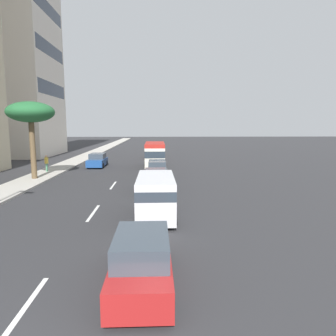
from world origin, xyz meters
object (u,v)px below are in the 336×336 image
(car_third, at_px, (157,169))
(car_seventh, at_px, (156,181))
(car_fifth, at_px, (97,160))
(car_sixth, at_px, (142,260))
(van_lead, at_px, (156,194))
(minibus_second, at_px, (155,154))
(pedestrian_mid_block, at_px, (47,162))
(palm_tree, at_px, (31,113))
(car_fourth, at_px, (153,153))

(car_third, relative_size, car_seventh, 1.10)
(car_fifth, distance_m, car_sixth, 28.10)
(van_lead, relative_size, car_fifth, 1.10)
(car_third, distance_m, car_sixth, 19.63)
(car_sixth, bearing_deg, minibus_second, -0.65)
(minibus_second, relative_size, car_seventh, 1.59)
(minibus_second, height_order, pedestrian_mid_block, minibus_second)
(car_seventh, xyz_separation_m, palm_tree, (4.91, 11.04, 5.20))
(car_seventh, relative_size, palm_tree, 0.62)
(palm_tree, bearing_deg, car_third, -84.72)
(car_seventh, bearing_deg, car_fifth, 27.26)
(pedestrian_mid_block, bearing_deg, minibus_second, 126.95)
(van_lead, relative_size, pedestrian_mid_block, 2.78)
(car_fourth, relative_size, car_seventh, 1.02)
(minibus_second, height_order, palm_tree, palm_tree)
(car_fourth, height_order, pedestrian_mid_block, pedestrian_mid_block)
(car_fourth, bearing_deg, van_lead, -179.16)
(van_lead, bearing_deg, car_sixth, 176.60)
(van_lead, height_order, pedestrian_mid_block, van_lead)
(car_sixth, height_order, palm_tree, palm_tree)
(van_lead, xyz_separation_m, pedestrian_mid_block, (15.78, 11.39, -0.17))
(car_fourth, bearing_deg, car_fifth, 145.79)
(car_fifth, bearing_deg, minibus_second, 85.29)
(van_lead, xyz_separation_m, car_fifth, (20.35, 7.01, -0.52))
(minibus_second, distance_m, car_fourth, 10.28)
(car_fifth, height_order, car_sixth, car_sixth)
(minibus_second, relative_size, car_sixth, 1.46)
(car_fifth, xyz_separation_m, car_seventh, (-13.63, -7.02, 0.01))
(van_lead, xyz_separation_m, car_seventh, (6.73, -0.01, -0.51))
(car_fifth, bearing_deg, car_seventh, 27.26)
(car_third, height_order, pedestrian_mid_block, pedestrian_mid_block)
(car_fourth, bearing_deg, pedestrian_mid_block, 142.45)
(van_lead, bearing_deg, car_fourth, 0.84)
(car_sixth, bearing_deg, car_third, -1.54)
(minibus_second, bearing_deg, car_seventh, -179.47)
(car_third, bearing_deg, car_fifth, 42.83)
(minibus_second, distance_m, car_fifth, 6.98)
(van_lead, xyz_separation_m, palm_tree, (11.63, 11.03, 4.69))
(car_seventh, bearing_deg, palm_tree, 66.03)
(car_third, height_order, car_fifth, car_third)
(car_sixth, xyz_separation_m, palm_tree, (18.59, 10.62, 5.17))
(palm_tree, bearing_deg, pedestrian_mid_block, 4.94)
(car_sixth, bearing_deg, car_seventh, -1.77)
(car_fourth, height_order, car_sixth, car_sixth)
(car_third, bearing_deg, car_sixth, 178.46)
(car_third, relative_size, palm_tree, 0.68)
(car_fourth, distance_m, car_sixth, 36.98)
(van_lead, distance_m, car_third, 12.67)
(van_lead, relative_size, car_sixth, 1.04)
(van_lead, distance_m, car_sixth, 6.99)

